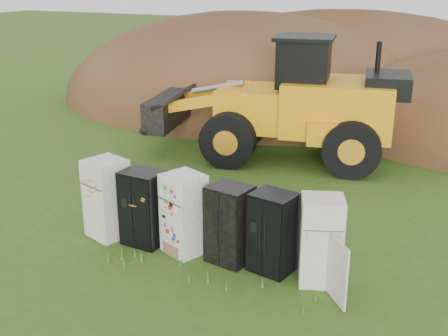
# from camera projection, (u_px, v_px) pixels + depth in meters

# --- Properties ---
(ground) EXTENTS (120.00, 120.00, 0.00)m
(ground) POSITION_uv_depth(u_px,v_px,m) (208.00, 256.00, 11.99)
(ground) COLOR #305416
(ground) RESTS_ON ground
(fridge_leftmost) EXTENTS (1.02, 1.00, 1.83)m
(fridge_leftmost) POSITION_uv_depth(u_px,v_px,m) (107.00, 198.00, 12.64)
(fridge_leftmost) COLOR white
(fridge_leftmost) RESTS_ON ground
(fridge_black_side) EXTENTS (0.94, 0.77, 1.69)m
(fridge_black_side) POSITION_uv_depth(u_px,v_px,m) (144.00, 208.00, 12.31)
(fridge_black_side) COLOR black
(fridge_black_side) RESTS_ON ground
(fridge_sticker) EXTENTS (1.01, 0.98, 1.77)m
(fridge_sticker) POSITION_uv_depth(u_px,v_px,m) (184.00, 214.00, 11.91)
(fridge_sticker) COLOR white
(fridge_sticker) RESTS_ON ground
(fridge_dark_mid) EXTENTS (0.97, 0.85, 1.66)m
(fridge_dark_mid) POSITION_uv_depth(u_px,v_px,m) (230.00, 224.00, 11.54)
(fridge_dark_mid) COLOR black
(fridge_dark_mid) RESTS_ON ground
(fridge_black_right) EXTENTS (0.96, 0.86, 1.67)m
(fridge_black_right) POSITION_uv_depth(u_px,v_px,m) (273.00, 232.00, 11.17)
(fridge_black_right) COLOR black
(fridge_black_right) RESTS_ON ground
(fridge_open_door) EXTENTS (0.99, 0.96, 1.75)m
(fridge_open_door) POSITION_uv_depth(u_px,v_px,m) (321.00, 240.00, 10.75)
(fridge_open_door) COLOR white
(fridge_open_door) RESTS_ON ground
(wheel_loader) EXTENTS (8.54, 4.63, 3.91)m
(wheel_loader) POSITION_uv_depth(u_px,v_px,m) (271.00, 98.00, 17.75)
(wheel_loader) COLOR orange
(wheel_loader) RESTS_ON ground
(dirt_mound_left) EXTENTS (17.65, 13.24, 8.19)m
(dirt_mound_left) POSITION_uv_depth(u_px,v_px,m) (244.00, 102.00, 26.10)
(dirt_mound_left) COLOR #482917
(dirt_mound_left) RESTS_ON ground
(dirt_mound_back) EXTENTS (20.17, 13.45, 8.06)m
(dirt_mound_back) POSITION_uv_depth(u_px,v_px,m) (345.00, 92.00, 28.15)
(dirt_mound_back) COLOR #482917
(dirt_mound_back) RESTS_ON ground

